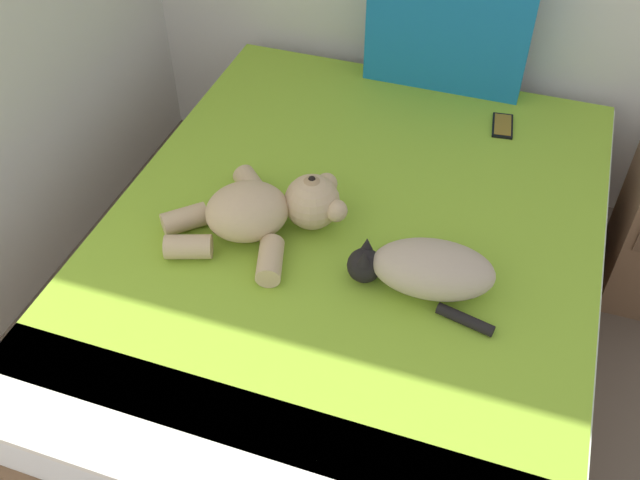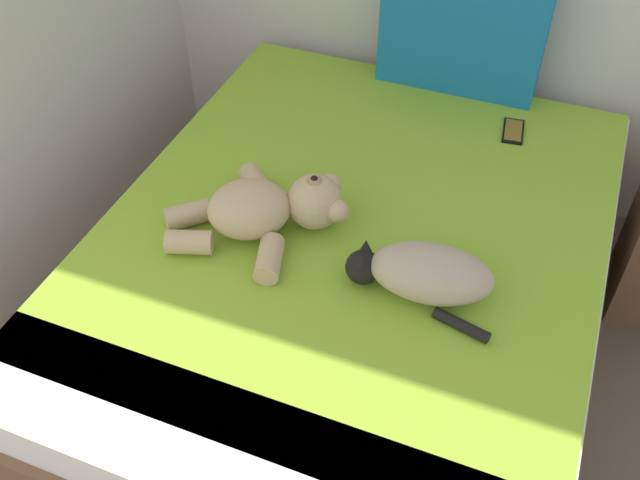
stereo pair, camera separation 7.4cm
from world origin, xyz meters
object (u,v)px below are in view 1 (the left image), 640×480
Objects in this scene: patterned_cushion at (449,25)px; cat at (426,269)px; teddy_bear at (266,210)px; bed at (349,286)px; cell_phone at (503,126)px.

patterned_cushion is 1.10m from cat.
patterned_cushion is 1.06m from teddy_bear.
cell_phone reaches higher than bed.
cat is at bearing -96.55° from cell_phone.
patterned_cushion is at bearing 141.43° from cell_phone.
cell_phone is at bearing 61.62° from bed.
cat is 0.79× the size of teddy_bear.
bed is 1.04m from patterned_cushion.
cell_phone is (0.27, -0.22, -0.24)m from patterned_cushion.
cell_phone is (0.10, 0.85, -0.07)m from cat.
teddy_bear is at bearing -157.22° from bed.
bed is at bearing -96.06° from patterned_cushion.
teddy_bear is (-0.33, -0.99, -0.17)m from patterned_cushion.
bed is 3.53× the size of teddy_bear.
bed is 0.44m from teddy_bear.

